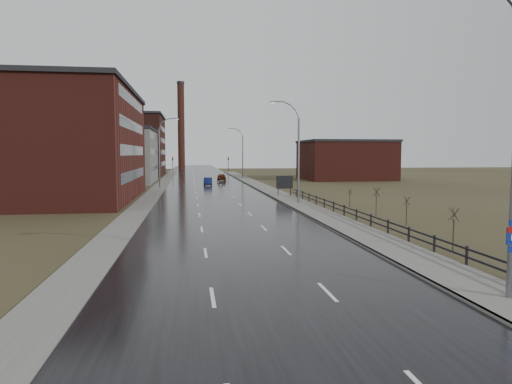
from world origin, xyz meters
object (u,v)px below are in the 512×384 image
object	(u,v)px
billboard	(285,183)
car_near	(208,182)
car_far	(222,177)
streetlight_main	(508,141)

from	to	relation	value
billboard	car_near	xyz separation A→B (m)	(-9.11, 22.01, -1.12)
billboard	car_far	distance (m)	35.11
streetlight_main	car_far	bearing A→B (deg)	93.85
streetlight_main	car_far	distance (m)	77.89
billboard	car_far	world-z (taller)	billboard
billboard	car_near	world-z (taller)	billboard
streetlight_main	car_near	bearing A→B (deg)	97.44
car_near	car_far	xyz separation A→B (m)	(3.26, 12.60, 0.09)
billboard	streetlight_main	bearing A→B (deg)	-90.84
streetlight_main	car_far	world-z (taller)	streetlight_main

